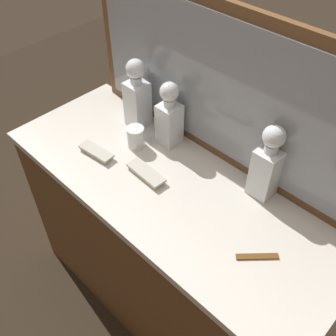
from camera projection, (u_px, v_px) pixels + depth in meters
The scene contains 10 objects.
ground_plane at pixel (168, 298), 2.07m from camera, with size 6.00×6.00×0.00m, color #2D2319.
dresser at pixel (168, 251), 1.76m from camera, with size 1.39×0.54×0.88m.
dresser_mirror at pixel (219, 87), 1.37m from camera, with size 1.23×0.03×0.60m.
crystal_decanter_far_right at pixel (266, 168), 1.34m from camera, with size 0.09×0.09×0.30m.
crystal_decanter_far_left at pixel (169, 120), 1.54m from camera, with size 0.08×0.08×0.28m.
crystal_decanter_left at pixel (137, 100), 1.62m from camera, with size 0.09×0.09×0.31m.
crystal_tumbler_front at pixel (136, 138), 1.57m from camera, with size 0.07×0.07×0.09m.
silver_brush_far_right at pixel (146, 174), 1.47m from camera, with size 0.17×0.07×0.02m.
silver_brush_far_left at pixel (96, 152), 1.56m from camera, with size 0.16×0.07×0.02m.
tortoiseshell_comb at pixel (257, 256), 1.22m from camera, with size 0.11×0.11×0.01m.
Camera 1 is at (0.70, -0.71, 1.94)m, focal length 41.94 mm.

